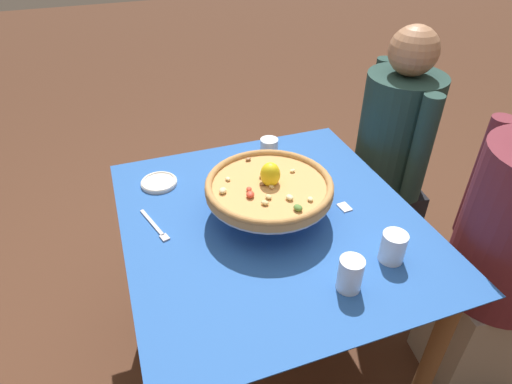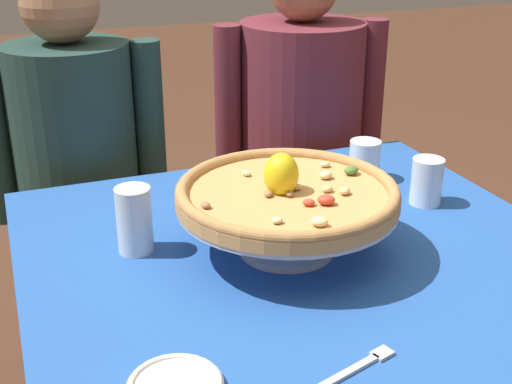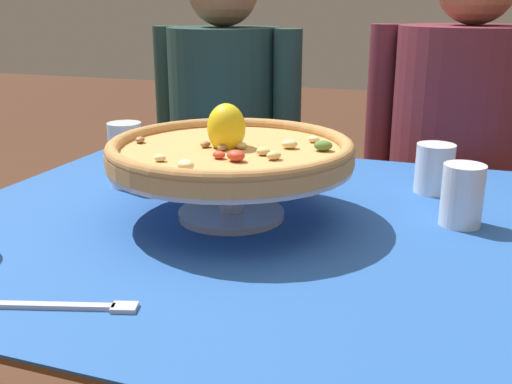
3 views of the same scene
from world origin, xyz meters
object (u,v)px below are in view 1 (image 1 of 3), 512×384
(sugar_packet, at_px, (344,207))
(water_glass_side_right, at_px, (350,276))
(water_glass_back_right, at_px, (393,249))
(pizza_stand, at_px, (268,197))
(diner_right, at_px, (506,259))
(water_glass_side_left, at_px, (269,156))
(pizza, at_px, (268,186))
(side_plate, at_px, (159,182))
(dinner_fork, at_px, (155,227))
(diner_left, at_px, (389,166))

(sugar_packet, bearing_deg, water_glass_side_right, -27.51)
(water_glass_side_right, bearing_deg, water_glass_back_right, 107.78)
(pizza_stand, xyz_separation_m, diner_right, (0.37, 0.74, -0.19))
(diner_right, bearing_deg, water_glass_side_left, -135.40)
(pizza, relative_size, side_plate, 3.12)
(water_glass_side_right, relative_size, dinner_fork, 0.57)
(water_glass_side_left, bearing_deg, water_glass_back_right, 15.65)
(dinner_fork, bearing_deg, diner_left, 102.66)
(pizza_stand, bearing_deg, dinner_fork, -99.43)
(pizza, distance_m, dinner_fork, 0.40)
(side_plate, distance_m, diner_right, 1.27)
(diner_left, relative_size, diner_right, 0.99)
(water_glass_side_left, xyz_separation_m, sugar_packet, (0.33, 0.16, -0.06))
(diner_left, bearing_deg, diner_right, 1.23)
(pizza_stand, height_order, side_plate, pizza_stand)
(pizza_stand, xyz_separation_m, dinner_fork, (-0.06, -0.38, -0.07))
(pizza_stand, relative_size, sugar_packet, 8.46)
(water_glass_back_right, relative_size, dinner_fork, 0.52)
(dinner_fork, distance_m, diner_right, 1.21)
(water_glass_back_right, distance_m, sugar_packet, 0.27)
(dinner_fork, distance_m, sugar_packet, 0.66)
(pizza_stand, height_order, diner_left, diner_left)
(pizza_stand, distance_m, diner_right, 0.85)
(water_glass_back_right, xyz_separation_m, water_glass_side_left, (-0.60, -0.17, 0.02))
(pizza, distance_m, sugar_packet, 0.30)
(pizza, height_order, water_glass_back_right, pizza)
(sugar_packet, bearing_deg, pizza_stand, -101.52)
(pizza, distance_m, water_glass_back_right, 0.44)
(water_glass_back_right, xyz_separation_m, diner_left, (-0.64, 0.45, -0.19))
(water_glass_back_right, bearing_deg, diner_right, 85.01)
(dinner_fork, xyz_separation_m, diner_right, (0.43, 1.12, -0.12))
(dinner_fork, bearing_deg, water_glass_side_right, 46.84)
(sugar_packet, bearing_deg, water_glass_back_right, 1.53)
(water_glass_back_right, xyz_separation_m, side_plate, (-0.64, -0.60, -0.03))
(sugar_packet, distance_m, diner_right, 0.58)
(water_glass_side_left, bearing_deg, sugar_packet, 26.06)
(pizza, relative_size, sugar_packet, 8.52)
(sugar_packet, xyz_separation_m, diner_right, (0.31, 0.47, -0.12))
(water_glass_side_right, bearing_deg, diner_left, 137.87)
(water_glass_side_right, xyz_separation_m, side_plate, (-0.70, -0.42, -0.04))
(sugar_packet, bearing_deg, diner_left, 128.67)
(side_plate, height_order, diner_right, diner_right)
(pizza_stand, distance_m, side_plate, 0.46)
(pizza_stand, relative_size, diner_right, 0.34)
(water_glass_back_right, xyz_separation_m, dinner_fork, (-0.39, -0.66, -0.04))
(water_glass_side_right, height_order, diner_right, diner_right)
(water_glass_back_right, height_order, side_plate, water_glass_back_right)
(side_plate, height_order, dinner_fork, side_plate)
(water_glass_back_right, distance_m, dinner_fork, 0.76)
(pizza, bearing_deg, diner_left, 113.15)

